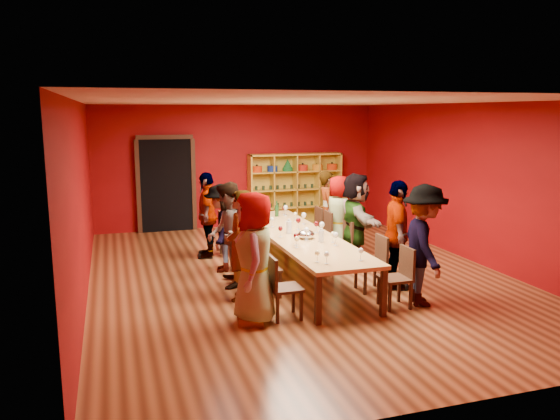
# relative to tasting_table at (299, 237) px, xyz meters

# --- Properties ---
(room_shell) EXTENTS (7.10, 9.10, 3.04)m
(room_shell) POSITION_rel_tasting_table_xyz_m (0.00, 0.00, 0.80)
(room_shell) COLOR #572C17
(room_shell) RESTS_ON ground
(tasting_table) EXTENTS (1.10, 4.50, 0.75)m
(tasting_table) POSITION_rel_tasting_table_xyz_m (0.00, 0.00, 0.00)
(tasting_table) COLOR tan
(tasting_table) RESTS_ON ground
(doorway) EXTENTS (1.40, 0.17, 2.30)m
(doorway) POSITION_rel_tasting_table_xyz_m (-1.80, 4.43, 0.42)
(doorway) COLOR black
(doorway) RESTS_ON ground
(shelving_unit) EXTENTS (2.40, 0.40, 1.80)m
(shelving_unit) POSITION_rel_tasting_table_xyz_m (1.40, 4.32, 0.28)
(shelving_unit) COLOR gold
(shelving_unit) RESTS_ON ground
(chair_person_left_0) EXTENTS (0.42, 0.42, 0.89)m
(chair_person_left_0) POSITION_rel_tasting_table_xyz_m (-0.91, -1.81, -0.20)
(chair_person_left_0) COLOR black
(chair_person_left_0) RESTS_ON ground
(person_left_0) EXTENTS (0.65, 0.96, 1.79)m
(person_left_0) POSITION_rel_tasting_table_xyz_m (-1.28, -1.81, 0.20)
(person_left_0) COLOR #5C8FBD
(person_left_0) RESTS_ON ground
(chair_person_left_1) EXTENTS (0.42, 0.42, 0.89)m
(chair_person_left_1) POSITION_rel_tasting_table_xyz_m (-0.91, -0.85, -0.20)
(chair_person_left_1) COLOR black
(chair_person_left_1) RESTS_ON ground
(person_left_1) EXTENTS (0.62, 0.73, 1.68)m
(person_left_1) POSITION_rel_tasting_table_xyz_m (-1.25, -0.85, 0.14)
(person_left_1) COLOR #15193A
(person_left_1) RESTS_ON ground
(chair_person_left_2) EXTENTS (0.42, 0.42, 0.89)m
(chair_person_left_2) POSITION_rel_tasting_table_xyz_m (-0.91, -0.18, -0.20)
(chair_person_left_2) COLOR black
(chair_person_left_2) RESTS_ON ground
(person_left_2) EXTENTS (0.61, 0.91, 1.72)m
(person_left_2) POSITION_rel_tasting_table_xyz_m (-1.29, -0.18, 0.16)
(person_left_2) COLOR #535359
(person_left_2) RESTS_ON ground
(chair_person_left_3) EXTENTS (0.42, 0.42, 0.89)m
(chair_person_left_3) POSITION_rel_tasting_table_xyz_m (-0.91, 0.72, -0.20)
(chair_person_left_3) COLOR black
(chair_person_left_3) RESTS_ON ground
(person_left_3) EXTENTS (0.65, 1.09, 1.58)m
(person_left_3) POSITION_rel_tasting_table_xyz_m (-1.22, 0.72, 0.09)
(person_left_3) COLOR #5571AF
(person_left_3) RESTS_ON ground
(chair_person_left_4) EXTENTS (0.42, 0.42, 0.89)m
(chair_person_left_4) POSITION_rel_tasting_table_xyz_m (-0.91, 1.74, -0.20)
(chair_person_left_4) COLOR black
(chair_person_left_4) RESTS_ON ground
(person_left_4) EXTENTS (0.68, 1.07, 1.69)m
(person_left_4) POSITION_rel_tasting_table_xyz_m (-1.29, 1.74, 0.14)
(person_left_4) COLOR #4B4A4F
(person_left_4) RESTS_ON ground
(chair_person_right_0) EXTENTS (0.42, 0.42, 0.89)m
(chair_person_right_0) POSITION_rel_tasting_table_xyz_m (0.91, -1.87, -0.20)
(chair_person_right_0) COLOR black
(chair_person_right_0) RESTS_ON ground
(person_right_0) EXTENTS (0.77, 1.25, 1.80)m
(person_right_0) POSITION_rel_tasting_table_xyz_m (1.29, -1.87, 0.20)
(person_right_0) COLOR #505056
(person_right_0) RESTS_ON ground
(chair_person_right_1) EXTENTS (0.42, 0.42, 0.89)m
(chair_person_right_1) POSITION_rel_tasting_table_xyz_m (0.91, -1.09, -0.20)
(chair_person_right_1) COLOR black
(chair_person_right_1) RESTS_ON ground
(person_right_1) EXTENTS (0.81, 1.14, 1.77)m
(person_right_1) POSITION_rel_tasting_table_xyz_m (1.28, -1.09, 0.18)
(person_right_1) COLOR #5782B3
(person_right_1) RESTS_ON ground
(chair_person_right_2) EXTENTS (0.42, 0.42, 0.89)m
(chair_person_right_2) POSITION_rel_tasting_table_xyz_m (0.91, 0.20, -0.20)
(chair_person_right_2) COLOR black
(chair_person_right_2) RESTS_ON ground
(person_right_2) EXTENTS (0.73, 1.68, 1.75)m
(person_right_2) POSITION_rel_tasting_table_xyz_m (1.16, 0.20, 0.18)
(person_right_2) COLOR #5A7FBA
(person_right_2) RESTS_ON ground
(chair_person_right_3) EXTENTS (0.42, 0.42, 0.89)m
(chair_person_right_3) POSITION_rel_tasting_table_xyz_m (0.91, 1.15, -0.20)
(chair_person_right_3) COLOR black
(chair_person_right_3) RESTS_ON ground
(person_right_3) EXTENTS (0.56, 0.84, 1.59)m
(person_right_3) POSITION_rel_tasting_table_xyz_m (1.24, 1.15, 0.10)
(person_right_3) COLOR silver
(person_right_3) RESTS_ON ground
(chair_person_right_4) EXTENTS (0.42, 0.42, 0.89)m
(chair_person_right_4) POSITION_rel_tasting_table_xyz_m (0.91, 1.66, -0.20)
(chair_person_right_4) COLOR black
(chair_person_right_4) RESTS_ON ground
(person_right_4) EXTENTS (0.55, 0.67, 1.64)m
(person_right_4) POSITION_rel_tasting_table_xyz_m (1.21, 1.66, 0.12)
(person_right_4) COLOR #CA8794
(person_right_4) RESTS_ON ground
(wine_glass_0) EXTENTS (0.07, 0.07, 0.18)m
(wine_glass_0) POSITION_rel_tasting_table_xyz_m (0.31, -0.75, 0.18)
(wine_glass_0) COLOR silver
(wine_glass_0) RESTS_ON tasting_table
(wine_glass_1) EXTENTS (0.09, 0.09, 0.22)m
(wine_glass_1) POSITION_rel_tasting_table_xyz_m (0.28, -0.95, 0.21)
(wine_glass_1) COLOR silver
(wine_glass_1) RESTS_ON tasting_table
(wine_glass_2) EXTENTS (0.09, 0.09, 0.22)m
(wine_glass_2) POSITION_rel_tasting_table_xyz_m (0.37, 0.77, 0.21)
(wine_glass_2) COLOR silver
(wine_glass_2) RESTS_ON tasting_table
(wine_glass_3) EXTENTS (0.09, 0.09, 0.22)m
(wine_glass_3) POSITION_rel_tasting_table_xyz_m (-0.26, 1.82, 0.21)
(wine_glass_3) COLOR silver
(wine_glass_3) RESTS_ON tasting_table
(wine_glass_4) EXTENTS (0.09, 0.09, 0.22)m
(wine_glass_4) POSITION_rel_tasting_table_xyz_m (-0.04, -0.49, 0.21)
(wine_glass_4) COLOR silver
(wine_glass_4) RESTS_ON tasting_table
(wine_glass_5) EXTENTS (0.07, 0.07, 0.18)m
(wine_glass_5) POSITION_rel_tasting_table_xyz_m (0.29, 1.06, 0.18)
(wine_glass_5) COLOR silver
(wine_glass_5) RESTS_ON tasting_table
(wine_glass_6) EXTENTS (0.08, 0.08, 0.19)m
(wine_glass_6) POSITION_rel_tasting_table_xyz_m (0.27, -1.88, 0.19)
(wine_glass_6) COLOR silver
(wine_glass_6) RESTS_ON tasting_table
(wine_glass_7) EXTENTS (0.09, 0.09, 0.22)m
(wine_glass_7) POSITION_rel_tasting_table_xyz_m (0.37, -0.14, 0.21)
(wine_glass_7) COLOR silver
(wine_glass_7) RESTS_ON tasting_table
(wine_glass_8) EXTENTS (0.07, 0.07, 0.18)m
(wine_glass_8) POSITION_rel_tasting_table_xyz_m (0.30, 1.79, 0.18)
(wine_glass_8) COLOR silver
(wine_glass_8) RESTS_ON tasting_table
(wine_glass_9) EXTENTS (0.07, 0.07, 0.18)m
(wine_glass_9) POSITION_rel_tasting_table_xyz_m (-0.28, 0.71, 0.18)
(wine_glass_9) COLOR silver
(wine_glass_9) RESTS_ON tasting_table
(wine_glass_10) EXTENTS (0.09, 0.09, 0.22)m
(wine_glass_10) POSITION_rel_tasting_table_xyz_m (0.11, 0.35, 0.21)
(wine_glass_10) COLOR silver
(wine_glass_10) RESTS_ON tasting_table
(wine_glass_11) EXTENTS (0.09, 0.09, 0.22)m
(wine_glass_11) POSITION_rel_tasting_table_xyz_m (0.30, 1.67, 0.21)
(wine_glass_11) COLOR silver
(wine_glass_11) RESTS_ON tasting_table
(wine_glass_12) EXTENTS (0.07, 0.07, 0.18)m
(wine_glass_12) POSITION_rel_tasting_table_xyz_m (-0.35, -0.90, 0.19)
(wine_glass_12) COLOR silver
(wine_glass_12) RESTS_ON tasting_table
(wine_glass_13) EXTENTS (0.07, 0.07, 0.18)m
(wine_glass_13) POSITION_rel_tasting_table_xyz_m (-0.35, -1.78, 0.18)
(wine_glass_13) COLOR silver
(wine_glass_13) RESTS_ON tasting_table
(wine_glass_14) EXTENTS (0.08, 0.08, 0.19)m
(wine_glass_14) POSITION_rel_tasting_table_xyz_m (-0.38, -0.13, 0.19)
(wine_glass_14) COLOR silver
(wine_glass_14) RESTS_ON tasting_table
(wine_glass_15) EXTENTS (0.07, 0.07, 0.18)m
(wine_glass_15) POSITION_rel_tasting_table_xyz_m (-0.26, -1.90, 0.18)
(wine_glass_15) COLOR silver
(wine_glass_15) RESTS_ON tasting_table
(wine_glass_16) EXTENTS (0.08, 0.08, 0.20)m
(wine_glass_16) POSITION_rel_tasting_table_xyz_m (-0.32, -0.76, 0.20)
(wine_glass_16) COLOR silver
(wine_glass_16) RESTS_ON tasting_table
(wine_glass_17) EXTENTS (0.08, 0.08, 0.21)m
(wine_glass_17) POSITION_rel_tasting_table_xyz_m (0.32, -0.00, 0.20)
(wine_glass_17) COLOR silver
(wine_glass_17) RESTS_ON tasting_table
(spittoon_bowl) EXTENTS (0.29, 0.29, 0.16)m
(spittoon_bowl) POSITION_rel_tasting_table_xyz_m (0.00, -0.35, 0.12)
(spittoon_bowl) COLOR silver
(spittoon_bowl) RESTS_ON tasting_table
(carafe_a) EXTENTS (0.11, 0.11, 0.25)m
(carafe_a) POSITION_rel_tasting_table_xyz_m (-0.15, 0.11, 0.16)
(carafe_a) COLOR silver
(carafe_a) RESTS_ON tasting_table
(carafe_b) EXTENTS (0.10, 0.10, 0.23)m
(carafe_b) POSITION_rel_tasting_table_xyz_m (0.14, -0.67, 0.15)
(carafe_b) COLOR silver
(carafe_b) RESTS_ON tasting_table
(wine_bottle) EXTENTS (0.09, 0.09, 0.32)m
(wine_bottle) POSITION_rel_tasting_table_xyz_m (0.11, 1.65, 0.17)
(wine_bottle) COLOR #143817
(wine_bottle) RESTS_ON tasting_table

